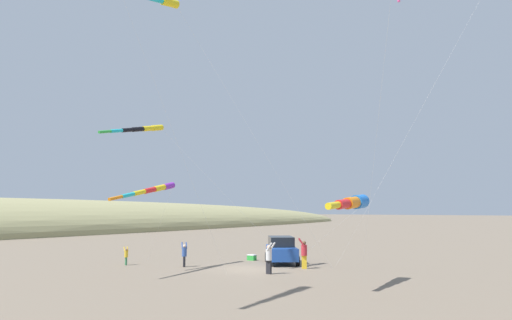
{
  "coord_description": "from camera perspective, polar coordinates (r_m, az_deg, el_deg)",
  "views": [
    {
      "loc": [
        -17.94,
        24.29,
        3.76
      ],
      "look_at": [
        -3.21,
        3.66,
        6.44
      ],
      "focal_mm": 32.78,
      "sensor_mm": 36.0,
      "label": 1
    }
  ],
  "objects": [
    {
      "name": "ground_plane",
      "position": [
        30.43,
        -0.95,
        -13.14
      ],
      "size": [
        600.0,
        600.0,
        0.0
      ],
      "primitive_type": "plane",
      "color": "#756654"
    },
    {
      "name": "parked_car",
      "position": [
        33.28,
        3.11,
        -10.87
      ],
      "size": [
        4.13,
        4.52,
        1.85
      ],
      "color": "#1E479E",
      "rests_on": "ground_plane"
    },
    {
      "name": "cooler_box",
      "position": [
        35.36,
        -0.52,
        -11.8
      ],
      "size": [
        0.62,
        0.42,
        0.42
      ],
      "color": "green",
      "rests_on": "ground_plane"
    },
    {
      "name": "person_adult_flyer",
      "position": [
        30.52,
        5.87,
        -11.1
      ],
      "size": [
        0.69,
        0.63,
        1.93
      ],
      "color": "gold",
      "rests_on": "ground_plane"
    },
    {
      "name": "person_child_green_jacket",
      "position": [
        33.49,
        -15.56,
        -11.11
      ],
      "size": [
        0.44,
        0.39,
        1.24
      ],
      "color": "#3D7F51",
      "rests_on": "ground_plane"
    },
    {
      "name": "person_child_grey_jacket",
      "position": [
        27.93,
        1.59,
        -11.71
      ],
      "size": [
        0.54,
        0.42,
        1.84
      ],
      "color": "#232328",
      "rests_on": "ground_plane"
    },
    {
      "name": "person_bystander_far",
      "position": [
        31.69,
        -8.74,
        -11.21
      ],
      "size": [
        0.57,
        0.55,
        1.59
      ],
      "color": "#232328",
      "rests_on": "ground_plane"
    },
    {
      "name": "kite_windsock_long_streamer_right",
      "position": [
        31.04,
        -11.41,
        18.5
      ],
      "size": [
        7.37,
        10.98,
        17.02
      ],
      "color": "yellow",
      "rests_on": "ground_plane"
    },
    {
      "name": "kite_windsock_teal_far_right",
      "position": [
        24.13,
        11.64,
        -5.13
      ],
      "size": [
        8.47,
        11.09,
        4.56
      ],
      "color": "blue",
      "rests_on": "ground_plane"
    },
    {
      "name": "kite_windsock_long_streamer_left",
      "position": [
        31.48,
        -13.82,
        3.68
      ],
      "size": [
        6.24,
        12.36,
        9.58
      ],
      "color": "yellow",
      "rests_on": "ground_plane"
    },
    {
      "name": "kite_windsock_striped_overhead",
      "position": [
        29.28,
        -12.48,
        -3.55
      ],
      "size": [
        6.5,
        8.47,
        5.54
      ],
      "color": "purple",
      "rests_on": "ground_plane"
    }
  ]
}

